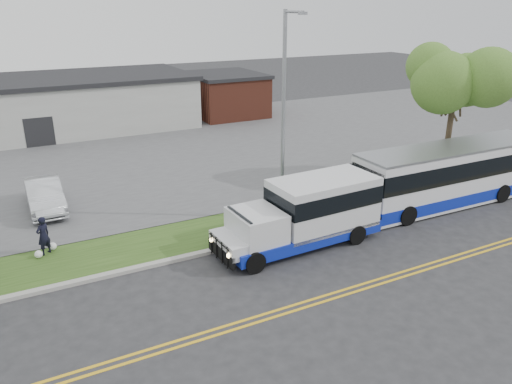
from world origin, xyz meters
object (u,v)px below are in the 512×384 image
transit_bus (451,174)px  parked_car_a (45,195)px  pedestrian (43,236)px  shuttle_bus (309,211)px  streetlight_near (284,113)px  tree_east (457,75)px

transit_bus → parked_car_a: 20.68m
transit_bus → pedestrian: (-19.40, 3.40, -0.64)m
shuttle_bus → transit_bus: transit_bus is taller
transit_bus → pedestrian: size_ratio=6.77×
streetlight_near → shuttle_bus: 4.61m
pedestrian → streetlight_near: bearing=140.3°
streetlight_near → pedestrian: (-10.58, 1.27, -4.31)m
transit_bus → pedestrian: bearing=170.8°
streetlight_near → shuttle_bus: size_ratio=1.26×
streetlight_near → pedestrian: 11.50m
pedestrian → transit_bus: bearing=137.2°
pedestrian → parked_car_a: (0.56, 5.11, -0.06)m
parked_car_a → streetlight_near: bearing=-32.8°
tree_east → streetlight_near: 11.05m
tree_east → shuttle_bus: 12.58m
shuttle_bus → transit_bus: size_ratio=0.67×
pedestrian → parked_car_a: size_ratio=0.36×
streetlight_near → shuttle_bus: (-0.28, -2.71, -3.71)m
streetlight_near → pedestrian: bearing=173.1°
streetlight_near → parked_car_a: streetlight_near is taller
streetlight_near → parked_car_a: bearing=147.5°
tree_east → parked_car_a: size_ratio=1.80×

